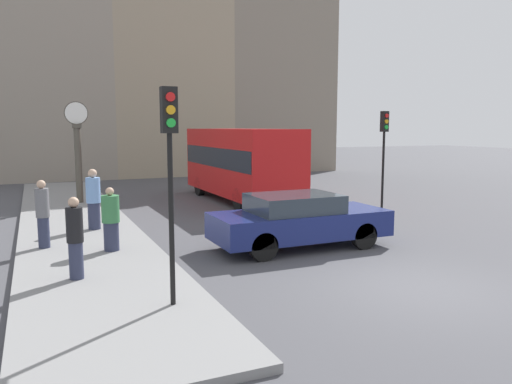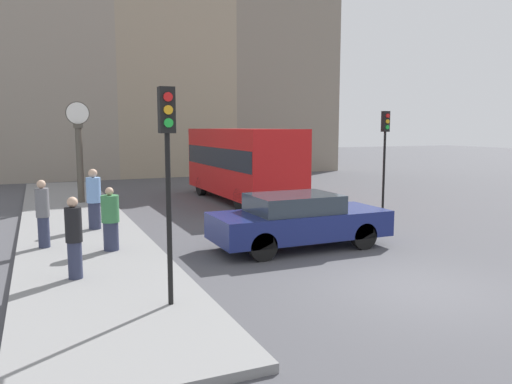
{
  "view_description": "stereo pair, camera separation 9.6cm",
  "coord_description": "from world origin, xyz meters",
  "px_view_note": "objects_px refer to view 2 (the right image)",
  "views": [
    {
      "loc": [
        -6.88,
        -7.46,
        3.19
      ],
      "look_at": [
        -0.99,
        5.71,
        1.31
      ],
      "focal_mm": 35.0,
      "sensor_mm": 36.0,
      "label": 1
    },
    {
      "loc": [
        -6.79,
        -7.5,
        3.19
      ],
      "look_at": [
        -0.99,
        5.71,
        1.31
      ],
      "focal_mm": 35.0,
      "sensor_mm": 36.0,
      "label": 2
    }
  ],
  "objects_px": {
    "bus_distant": "(241,160)",
    "pedestrian_blue_stripe": "(94,199)",
    "sedan_car": "(298,220)",
    "pedestrian_green_hoodie": "(110,220)",
    "traffic_light_near": "(168,151)",
    "pedestrian_black_jacket": "(74,238)",
    "street_clock": "(79,150)",
    "traffic_light_far": "(385,140)",
    "pedestrian_grey_jacket": "(43,214)"
  },
  "relations": [
    {
      "from": "pedestrian_blue_stripe",
      "to": "pedestrian_green_hoodie",
      "type": "relative_size",
      "value": 1.15
    },
    {
      "from": "sedan_car",
      "to": "pedestrian_green_hoodie",
      "type": "distance_m",
      "value": 4.81
    },
    {
      "from": "pedestrian_blue_stripe",
      "to": "pedestrian_green_hoodie",
      "type": "bearing_deg",
      "value": -88.2
    },
    {
      "from": "sedan_car",
      "to": "pedestrian_blue_stripe",
      "type": "relative_size",
      "value": 2.59
    },
    {
      "from": "street_clock",
      "to": "bus_distant",
      "type": "bearing_deg",
      "value": -12.51
    },
    {
      "from": "sedan_car",
      "to": "pedestrian_grey_jacket",
      "type": "bearing_deg",
      "value": 160.99
    },
    {
      "from": "sedan_car",
      "to": "traffic_light_near",
      "type": "height_order",
      "value": "traffic_light_near"
    },
    {
      "from": "traffic_light_far",
      "to": "street_clock",
      "type": "relative_size",
      "value": 0.93
    },
    {
      "from": "traffic_light_near",
      "to": "sedan_car",
      "type": "bearing_deg",
      "value": 37.11
    },
    {
      "from": "pedestrian_black_jacket",
      "to": "pedestrian_grey_jacket",
      "type": "bearing_deg",
      "value": 99.83
    },
    {
      "from": "traffic_light_near",
      "to": "pedestrian_green_hoodie",
      "type": "distance_m",
      "value": 4.77
    },
    {
      "from": "sedan_car",
      "to": "pedestrian_black_jacket",
      "type": "distance_m",
      "value": 5.75
    },
    {
      "from": "pedestrian_grey_jacket",
      "to": "pedestrian_blue_stripe",
      "type": "distance_m",
      "value": 2.39
    },
    {
      "from": "bus_distant",
      "to": "pedestrian_grey_jacket",
      "type": "xyz_separation_m",
      "value": [
        -7.99,
        -6.33,
        -0.75
      ]
    },
    {
      "from": "pedestrian_grey_jacket",
      "to": "pedestrian_green_hoodie",
      "type": "xyz_separation_m",
      "value": [
        1.53,
        -0.99,
        -0.1
      ]
    },
    {
      "from": "sedan_car",
      "to": "bus_distant",
      "type": "height_order",
      "value": "bus_distant"
    },
    {
      "from": "pedestrian_grey_jacket",
      "to": "bus_distant",
      "type": "bearing_deg",
      "value": 38.4
    },
    {
      "from": "pedestrian_black_jacket",
      "to": "sedan_car",
      "type": "bearing_deg",
      "value": 9.79
    },
    {
      "from": "sedan_car",
      "to": "pedestrian_green_hoodie",
      "type": "xyz_separation_m",
      "value": [
        -4.67,
        1.14,
        0.17
      ]
    },
    {
      "from": "bus_distant",
      "to": "street_clock",
      "type": "bearing_deg",
      "value": 167.49
    },
    {
      "from": "sedan_car",
      "to": "traffic_light_near",
      "type": "bearing_deg",
      "value": -142.89
    },
    {
      "from": "sedan_car",
      "to": "pedestrian_grey_jacket",
      "type": "relative_size",
      "value": 2.71
    },
    {
      "from": "street_clock",
      "to": "pedestrian_green_hoodie",
      "type": "relative_size",
      "value": 2.57
    },
    {
      "from": "bus_distant",
      "to": "sedan_car",
      "type": "bearing_deg",
      "value": -101.95
    },
    {
      "from": "traffic_light_far",
      "to": "pedestrian_blue_stripe",
      "type": "bearing_deg",
      "value": 177.96
    },
    {
      "from": "bus_distant",
      "to": "pedestrian_blue_stripe",
      "type": "height_order",
      "value": "bus_distant"
    },
    {
      "from": "traffic_light_far",
      "to": "pedestrian_black_jacket",
      "type": "relative_size",
      "value": 2.26
    },
    {
      "from": "traffic_light_near",
      "to": "pedestrian_blue_stripe",
      "type": "relative_size",
      "value": 2.04
    },
    {
      "from": "bus_distant",
      "to": "pedestrian_green_hoodie",
      "type": "height_order",
      "value": "bus_distant"
    },
    {
      "from": "bus_distant",
      "to": "pedestrian_grey_jacket",
      "type": "height_order",
      "value": "bus_distant"
    },
    {
      "from": "sedan_car",
      "to": "pedestrian_green_hoodie",
      "type": "relative_size",
      "value": 2.97
    },
    {
      "from": "bus_distant",
      "to": "traffic_light_near",
      "type": "distance_m",
      "value": 13.2
    },
    {
      "from": "sedan_car",
      "to": "pedestrian_black_jacket",
      "type": "bearing_deg",
      "value": -170.21
    },
    {
      "from": "traffic_light_near",
      "to": "pedestrian_grey_jacket",
      "type": "relative_size",
      "value": 2.14
    },
    {
      "from": "bus_distant",
      "to": "pedestrian_black_jacket",
      "type": "bearing_deg",
      "value": -128.27
    },
    {
      "from": "traffic_light_far",
      "to": "pedestrian_green_hoodie",
      "type": "distance_m",
      "value": 10.76
    },
    {
      "from": "traffic_light_far",
      "to": "street_clock",
      "type": "bearing_deg",
      "value": 148.9
    },
    {
      "from": "street_clock",
      "to": "pedestrian_black_jacket",
      "type": "distance_m",
      "value": 11.0
    },
    {
      "from": "sedan_car",
      "to": "traffic_light_far",
      "type": "distance_m",
      "value": 7.01
    },
    {
      "from": "traffic_light_near",
      "to": "pedestrian_green_hoodie",
      "type": "bearing_deg",
      "value": 95.44
    },
    {
      "from": "bus_distant",
      "to": "pedestrian_blue_stripe",
      "type": "distance_m",
      "value": 7.94
    },
    {
      "from": "traffic_light_near",
      "to": "pedestrian_black_jacket",
      "type": "distance_m",
      "value": 3.21
    },
    {
      "from": "bus_distant",
      "to": "pedestrian_green_hoodie",
      "type": "bearing_deg",
      "value": -131.42
    },
    {
      "from": "traffic_light_far",
      "to": "pedestrian_black_jacket",
      "type": "distance_m",
      "value": 12.34
    },
    {
      "from": "traffic_light_far",
      "to": "pedestrian_green_hoodie",
      "type": "relative_size",
      "value": 2.39
    },
    {
      "from": "bus_distant",
      "to": "pedestrian_blue_stripe",
      "type": "bearing_deg",
      "value": -146.03
    },
    {
      "from": "pedestrian_green_hoodie",
      "to": "bus_distant",
      "type": "bearing_deg",
      "value": 48.58
    },
    {
      "from": "sedan_car",
      "to": "street_clock",
      "type": "height_order",
      "value": "street_clock"
    },
    {
      "from": "sedan_car",
      "to": "street_clock",
      "type": "distance_m",
      "value": 11.06
    },
    {
      "from": "traffic_light_near",
      "to": "pedestrian_black_jacket",
      "type": "xyz_separation_m",
      "value": [
        -1.4,
        2.24,
        -1.82
      ]
    }
  ]
}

